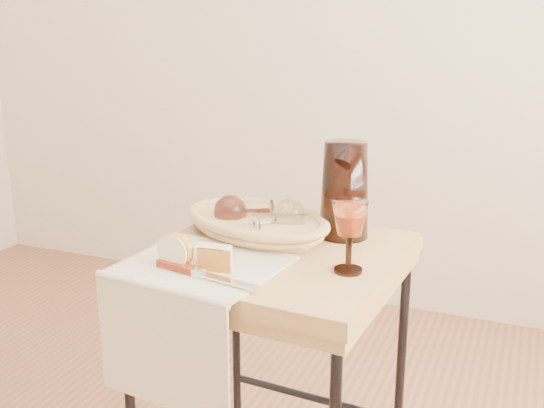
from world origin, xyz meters
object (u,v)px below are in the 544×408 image
at_px(side_table, 275,386).
at_px(goblet_lying_b, 274,219).
at_px(apple_half, 178,249).
at_px(pitcher, 345,190).
at_px(table_knife, 202,272).
at_px(wine_goblet, 349,237).
at_px(tea_towel, 202,265).
at_px(goblet_lying_a, 248,211).
at_px(bread_basket, 257,225).

bearing_deg(side_table, goblet_lying_b, 114.55).
bearing_deg(goblet_lying_b, apple_half, -173.47).
bearing_deg(apple_half, pitcher, 58.93).
xyz_separation_m(goblet_lying_b, table_knife, (-0.05, -0.29, -0.04)).
xyz_separation_m(goblet_lying_b, wine_goblet, (0.23, -0.13, 0.03)).
relative_size(wine_goblet, apple_half, 1.92).
distance_m(side_table, tea_towel, 0.41).
bearing_deg(wine_goblet, table_knife, -150.19).
relative_size(tea_towel, wine_goblet, 2.08).
xyz_separation_m(tea_towel, goblet_lying_a, (-0.01, 0.26, 0.05)).
bearing_deg(bread_basket, tea_towel, -76.71).
height_order(side_table, apple_half, apple_half).
xyz_separation_m(goblet_lying_a, apple_half, (-0.04, -0.29, -0.01)).
height_order(goblet_lying_a, wine_goblet, wine_goblet).
relative_size(goblet_lying_a, table_knife, 0.55).
xyz_separation_m(side_table, goblet_lying_a, (-0.12, 0.11, 0.41)).
distance_m(pitcher, wine_goblet, 0.24).
bearing_deg(tea_towel, goblet_lying_b, 76.99).
distance_m(apple_half, table_knife, 0.09).
bearing_deg(tea_towel, side_table, 60.81).
distance_m(goblet_lying_a, goblet_lying_b, 0.09).
height_order(side_table, pitcher, pitcher).
bearing_deg(goblet_lying_a, side_table, 109.42).
distance_m(goblet_lying_b, wine_goblet, 0.26).
xyz_separation_m(side_table, goblet_lying_b, (-0.03, 0.07, 0.41)).
relative_size(bread_basket, apple_half, 4.34).
height_order(bread_basket, wine_goblet, wine_goblet).
relative_size(side_table, tea_towel, 2.16).
bearing_deg(apple_half, table_knife, -18.36).
height_order(bread_basket, apple_half, apple_half).
height_order(side_table, goblet_lying_b, goblet_lying_b).
xyz_separation_m(pitcher, wine_goblet, (0.08, -0.23, -0.04)).
bearing_deg(wine_goblet, side_table, 162.55).
bearing_deg(wine_goblet, bread_basket, 151.60).
xyz_separation_m(bread_basket, goblet_lying_b, (0.05, -0.02, 0.03)).
bearing_deg(goblet_lying_a, wine_goblet, 123.33).
bearing_deg(goblet_lying_b, tea_towel, -167.15).
bearing_deg(bread_basket, pitcher, 39.93).
relative_size(bread_basket, goblet_lying_a, 2.63).
relative_size(goblet_lying_a, pitcher, 0.50).
bearing_deg(goblet_lying_b, wine_goblet, -86.94).
bearing_deg(side_table, table_knife, -109.74).
bearing_deg(goblet_lying_a, tea_towel, 62.67).
bearing_deg(goblet_lying_a, table_knife, 68.51).
height_order(side_table, wine_goblet, wine_goblet).
height_order(pitcher, apple_half, pitcher).
relative_size(side_table, table_knife, 2.85).
bearing_deg(goblet_lying_a, bread_basket, 124.99).
xyz_separation_m(wine_goblet, apple_half, (-0.35, -0.12, -0.04)).
xyz_separation_m(apple_half, table_knife, (0.08, -0.04, -0.03)).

